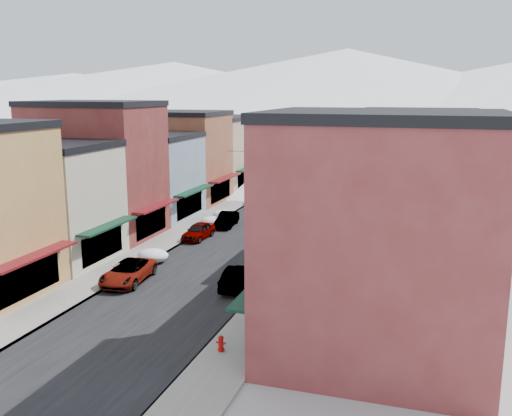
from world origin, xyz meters
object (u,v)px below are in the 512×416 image
Objects in this scene: car_silver_sedan at (198,231)px; trash_can at (300,245)px; car_white_suv at (128,272)px; fire_hydrant at (221,344)px; car_dark_hatch at (227,219)px; streetlamp_near at (318,205)px; car_green_sedan at (240,277)px.

trash_can is at bearing -5.90° from car_silver_sedan.
car_silver_sedan is at bearing 84.64° from car_white_suv.
fire_hydrant is 19.61m from trash_can.
streetlamp_near is at bearing -19.36° from car_dark_hatch.
car_white_suv is 12.63m from car_silver_sedan.
car_silver_sedan reaches higher than trash_can.
fire_hydrant is (9.55, -26.51, -0.18)m from car_dark_hatch.
car_silver_sedan reaches higher than fire_hydrant.
car_green_sedan is 5.22× the size of trash_can.
car_green_sedan reaches higher than car_silver_sedan.
fire_hydrant is (2.34, -9.76, -0.25)m from car_green_sedan.
car_white_suv is at bearing -131.84° from trash_can.
car_white_suv is at bearing -123.89° from streetlamp_near.
fire_hydrant is (10.35, -8.50, -0.22)m from car_white_suv.
car_white_suv is 1.12× the size of streetlamp_near.
car_white_suv is at bearing -87.21° from car_silver_sedan.
trash_can is at bearing -96.89° from streetlamp_near.
car_white_suv reaches higher than trash_can.
car_white_suv reaches higher than car_silver_sedan.
car_dark_hatch is at bearing 82.12° from car_white_suv.
trash_can is (9.95, 11.11, -0.14)m from car_white_suv.
car_green_sedan is (8.00, -11.37, 0.04)m from car_silver_sedan.
car_dark_hatch is 0.91× the size of car_green_sedan.
car_silver_sedan reaches higher than car_dark_hatch.
streetlamp_near is at bearing 89.66° from fire_hydrant.
car_green_sedan is (7.21, -16.75, 0.07)m from car_dark_hatch.
car_green_sedan is 10.04m from fire_hydrant.
streetlamp_near reaches higher than car_green_sedan.
car_dark_hatch is at bearing 142.98° from trash_can.
streetlamp_near reaches higher than car_white_suv.
car_white_suv is at bearing 6.62° from car_green_sedan.
car_white_suv reaches higher than car_dark_hatch.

